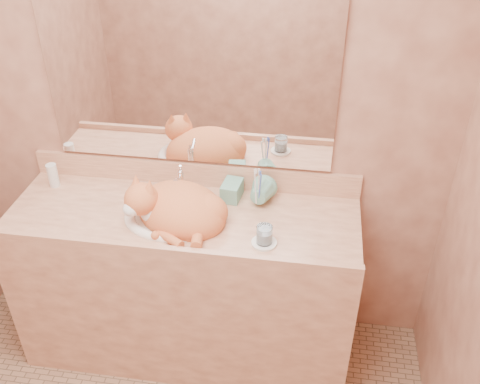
# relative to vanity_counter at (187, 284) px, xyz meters

# --- Properties ---
(wall_back) EXTENTS (2.40, 0.02, 2.50)m
(wall_back) POSITION_rel_vanity_counter_xyz_m (0.00, 0.28, 0.82)
(wall_back) COLOR brown
(wall_back) RESTS_ON ground
(vanity_counter) EXTENTS (1.60, 0.55, 0.85)m
(vanity_counter) POSITION_rel_vanity_counter_xyz_m (0.00, 0.00, 0.00)
(vanity_counter) COLOR #9F6247
(vanity_counter) RESTS_ON floor
(mirror) EXTENTS (1.30, 0.02, 0.80)m
(mirror) POSITION_rel_vanity_counter_xyz_m (0.00, 0.26, 0.97)
(mirror) COLOR white
(mirror) RESTS_ON wall_back
(sink_basin) EXTENTS (0.47, 0.40, 0.14)m
(sink_basin) POSITION_rel_vanity_counter_xyz_m (-0.03, -0.02, 0.49)
(sink_basin) COLOR white
(sink_basin) RESTS_ON vanity_counter
(faucet) EXTENTS (0.07, 0.12, 0.16)m
(faucet) POSITION_rel_vanity_counter_xyz_m (-0.03, 0.15, 0.50)
(faucet) COLOR white
(faucet) RESTS_ON vanity_counter
(cat) EXTENTS (0.53, 0.49, 0.23)m
(cat) POSITION_rel_vanity_counter_xyz_m (-0.02, -0.03, 0.50)
(cat) COLOR #C5592D
(cat) RESTS_ON sink_basin
(soap_dispenser) EXTENTS (0.09, 0.10, 0.19)m
(soap_dispenser) POSITION_rel_vanity_counter_xyz_m (0.19, 0.11, 0.52)
(soap_dispenser) COLOR #66A38E
(soap_dispenser) RESTS_ON vanity_counter
(toothbrush_cup) EXTENTS (0.14, 0.14, 0.11)m
(toothbrush_cup) POSITION_rel_vanity_counter_xyz_m (0.33, 0.10, 0.48)
(toothbrush_cup) COLOR #66A38E
(toothbrush_cup) RESTS_ON vanity_counter
(toothbrushes) EXTENTS (0.04, 0.04, 0.22)m
(toothbrushes) POSITION_rel_vanity_counter_xyz_m (0.33, 0.10, 0.55)
(toothbrushes) COLOR silver
(toothbrushes) RESTS_ON toothbrush_cup
(saucer) EXTENTS (0.11, 0.11, 0.01)m
(saucer) POSITION_rel_vanity_counter_xyz_m (0.39, -0.14, 0.43)
(saucer) COLOR silver
(saucer) RESTS_ON vanity_counter
(water_glass) EXTENTS (0.07, 0.07, 0.08)m
(water_glass) POSITION_rel_vanity_counter_xyz_m (0.39, -0.14, 0.47)
(water_glass) COLOR white
(water_glass) RESTS_ON saucer
(lotion_bottle) EXTENTS (0.05, 0.05, 0.12)m
(lotion_bottle) POSITION_rel_vanity_counter_xyz_m (-0.67, 0.15, 0.48)
(lotion_bottle) COLOR silver
(lotion_bottle) RESTS_ON vanity_counter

